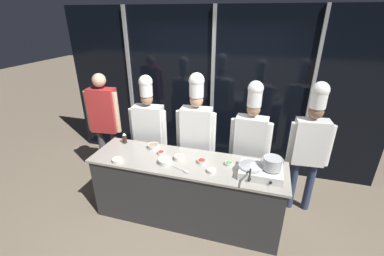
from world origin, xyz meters
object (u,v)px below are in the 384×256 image
stock_pot (272,163)px  frying_pan (251,164)px  serving_spoon_slotted (184,171)px  chef_head (149,126)px  portable_stove (261,171)px  prep_bowl_chicken (117,160)px  prep_bowl_noodles (165,161)px  prep_bowl_scallions (229,163)px  chef_sous (196,129)px  prep_bowl_garlic (211,170)px  chef_pastry (310,141)px  person_guest (104,117)px  prep_bowl_shrimp (179,157)px  prep_bowl_mushrooms (154,146)px  prep_bowl_chili_flakes (202,161)px  squeeze_bottle_soy (124,138)px  prep_bowl_bell_pepper (161,153)px  chef_line (251,137)px

stock_pot → frying_pan: bearing=-178.9°
serving_spoon_slotted → chef_head: size_ratio=0.14×
portable_stove → prep_bowl_chicken: (-1.72, -0.20, -0.03)m
serving_spoon_slotted → portable_stove: bearing=11.3°
prep_bowl_noodles → prep_bowl_scallions: bearing=13.6°
portable_stove → chef_sous: size_ratio=0.26×
prep_bowl_garlic → chef_pastry: 1.37m
portable_stove → person_guest: size_ratio=0.27×
prep_bowl_shrimp → prep_bowl_mushrooms: bearing=155.9°
prep_bowl_noodles → person_guest: 1.47m
person_guest → chef_pastry: 3.00m
prep_bowl_mushrooms → chef_sous: (0.51, 0.35, 0.17)m
frying_pan → prep_bowl_chili_flakes: 0.61m
stock_pot → chef_pastry: 0.81m
prep_bowl_shrimp → person_guest: size_ratio=0.08×
prep_bowl_garlic → chef_sous: size_ratio=0.06×
prep_bowl_chili_flakes → chef_pastry: bearing=25.2°
serving_spoon_slotted → person_guest: (-1.56, 0.79, 0.20)m
squeeze_bottle_soy → chef_sous: chef_sous is taller
chef_head → prep_bowl_noodles: bearing=122.8°
squeeze_bottle_soy → prep_bowl_shrimp: squeeze_bottle_soy is taller
prep_bowl_shrimp → prep_bowl_bell_pepper: (-0.28, 0.07, -0.01)m
squeeze_bottle_soy → prep_bowl_chili_flakes: (1.18, -0.21, -0.05)m
frying_pan → chef_sous: 1.02m
chef_sous → prep_bowl_garlic: bearing=114.4°
chef_pastry → prep_bowl_garlic: bearing=29.6°
prep_bowl_chili_flakes → chef_sous: chef_sous is taller
person_guest → chef_sous: bearing=172.9°
prep_bowl_bell_pepper → serving_spoon_slotted: bearing=-35.6°
prep_bowl_chicken → prep_bowl_shrimp: 0.77m
prep_bowl_noodles → chef_pastry: bearing=23.2°
chef_sous → chef_pastry: (1.50, 0.06, -0.01)m
portable_stove → squeeze_bottle_soy: (-1.89, 0.27, 0.03)m
serving_spoon_slotted → person_guest: bearing=153.3°
prep_bowl_mushrooms → prep_bowl_noodles: bearing=-47.0°
stock_pot → prep_bowl_chili_flakes: 0.84m
squeeze_bottle_soy → serving_spoon_slotted: squeeze_bottle_soy is taller
prep_bowl_mushrooms → chef_sous: 0.64m
chef_line → prep_bowl_chili_flakes: bearing=50.7°
chef_sous → prep_bowl_chili_flakes: bearing=108.2°
prep_bowl_shrimp → prep_bowl_mushrooms: size_ratio=0.83×
prep_bowl_bell_pepper → prep_bowl_garlic: bearing=-17.3°
prep_bowl_mushrooms → squeeze_bottle_soy: bearing=177.2°
prep_bowl_garlic → chef_head: 1.36m
frying_pan → chef_pastry: 0.96m
prep_bowl_mushrooms → prep_bowl_chili_flakes: bearing=-14.7°
person_guest → chef_sous: size_ratio=0.95×
squeeze_bottle_soy → prep_bowl_chicken: squeeze_bottle_soy is taller
frying_pan → chef_sous: size_ratio=0.27×
person_guest → chef_sous: 1.50m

